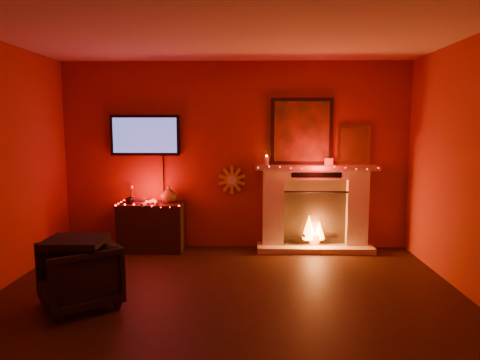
# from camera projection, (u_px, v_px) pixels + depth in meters

# --- Properties ---
(room) EXTENTS (5.00, 5.00, 5.00)m
(room) POSITION_uv_depth(u_px,v_px,m) (224.00, 175.00, 3.73)
(room) COLOR black
(room) RESTS_ON ground
(floor) EXTENTS (5.00, 5.00, 0.00)m
(floor) POSITION_uv_depth(u_px,v_px,m) (225.00, 322.00, 3.90)
(floor) COLOR black
(floor) RESTS_ON ground
(fireplace) EXTENTS (1.72, 0.40, 2.18)m
(fireplace) POSITION_uv_depth(u_px,v_px,m) (314.00, 200.00, 6.15)
(fireplace) COLOR beige
(fireplace) RESTS_ON floor
(tv) EXTENTS (1.00, 0.07, 1.24)m
(tv) POSITION_uv_depth(u_px,v_px,m) (145.00, 135.00, 6.16)
(tv) COLOR black
(tv) RESTS_ON room
(sunburst_clock) EXTENTS (0.40, 0.03, 0.40)m
(sunburst_clock) POSITION_uv_depth(u_px,v_px,m) (232.00, 180.00, 6.23)
(sunburst_clock) COLOR gold
(sunburst_clock) RESTS_ON room
(console_table) EXTENTS (0.91, 0.55, 0.94)m
(console_table) POSITION_uv_depth(u_px,v_px,m) (152.00, 225.00, 6.12)
(console_table) COLOR black
(console_table) RESTS_ON floor
(armchair) EXTENTS (0.98, 0.97, 0.64)m
(armchair) POSITION_uv_depth(u_px,v_px,m) (79.00, 275.00, 4.20)
(armchair) COLOR black
(armchair) RESTS_ON floor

